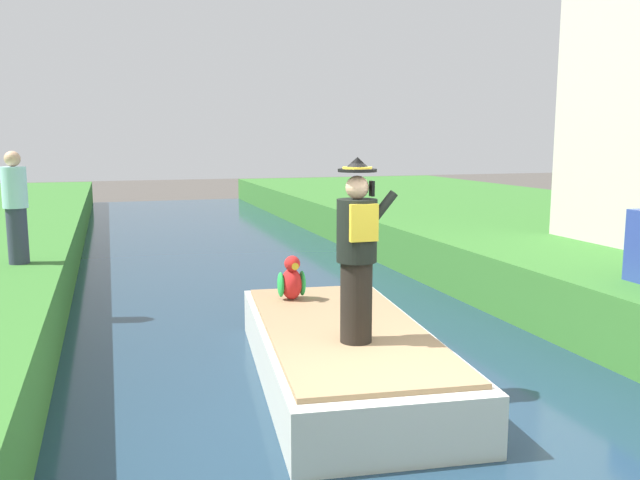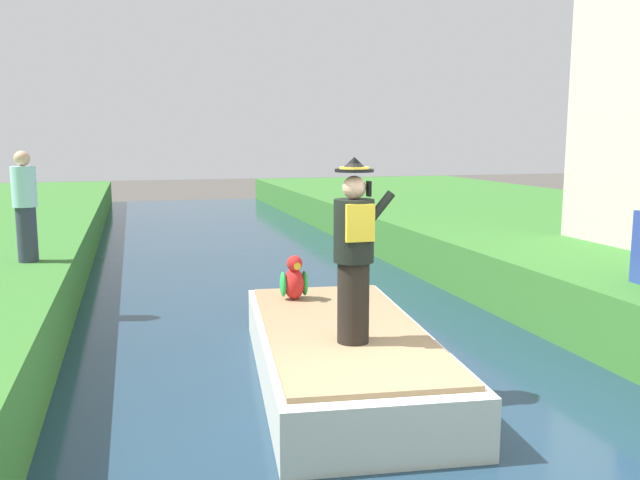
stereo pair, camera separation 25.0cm
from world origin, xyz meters
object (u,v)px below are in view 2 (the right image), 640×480
person_pirate (354,251)px  person_bystander (25,206)px  boat (342,353)px  parrot_plush (294,280)px

person_pirate → person_bystander: 5.50m
boat → parrot_plush: bearing=99.4°
person_pirate → person_bystander: (-3.58, 4.17, 0.14)m
boat → person_pirate: (-0.06, -0.58, 1.23)m
boat → parrot_plush: parrot_plush is taller
boat → person_pirate: person_pirate is taller
parrot_plush → boat: bearing=-80.6°
person_bystander → parrot_plush: bearing=-33.5°
parrot_plush → person_bystander: 4.18m
boat → person_bystander: size_ratio=2.73×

